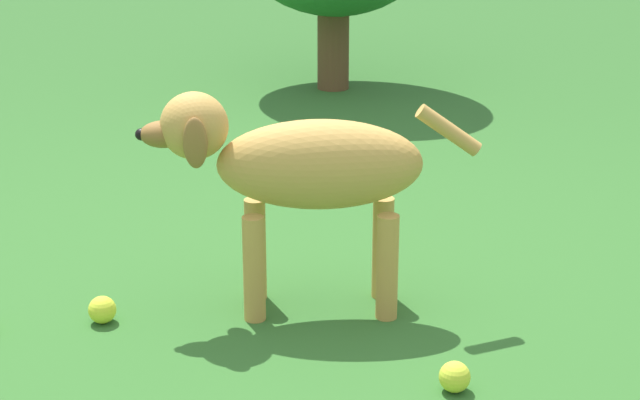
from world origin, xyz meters
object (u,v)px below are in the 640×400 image
Objects in this scene: dog at (300,168)px; tennis_ball_0 at (292,171)px; tennis_ball_2 at (455,377)px; tennis_ball_1 at (102,310)px.

dog is 1.05m from tennis_ball_0.
tennis_ball_1 is at bearing 16.68° from tennis_ball_2.
tennis_ball_1 is at bearing 107.29° from tennis_ball_0.
dog is at bearing 131.31° from tennis_ball_0.
tennis_ball_0 is (0.66, -0.75, -0.32)m from dog.
tennis_ball_0 is 1.16m from tennis_ball_1.
dog is 9.65× the size of tennis_ball_2.
tennis_ball_1 is 1.00× the size of tennis_ball_2.
tennis_ball_0 is 1.45m from tennis_ball_2.
dog is at bearing -131.29° from tennis_ball_1.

